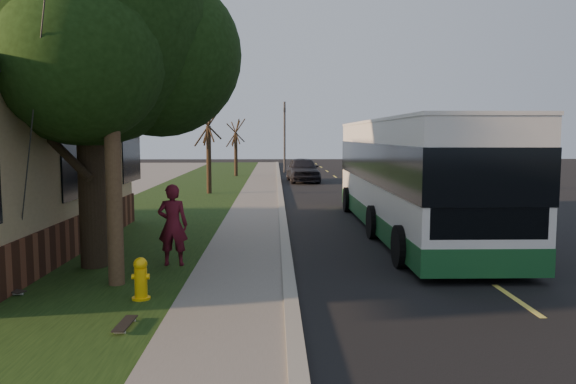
% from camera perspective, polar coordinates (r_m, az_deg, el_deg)
% --- Properties ---
extents(ground, '(120.00, 120.00, 0.00)m').
position_cam_1_polar(ground, '(10.00, 0.27, -11.12)').
color(ground, black).
rests_on(ground, ground).
extents(road, '(8.00, 80.00, 0.01)m').
position_cam_1_polar(road, '(20.24, 10.85, -2.58)').
color(road, black).
rests_on(road, ground).
extents(curb, '(0.25, 80.00, 0.12)m').
position_cam_1_polar(curb, '(19.77, -0.56, -2.51)').
color(curb, gray).
rests_on(curb, ground).
extents(sidewalk, '(2.00, 80.00, 0.08)m').
position_cam_1_polar(sidewalk, '(19.79, -3.46, -2.57)').
color(sidewalk, slate).
rests_on(sidewalk, ground).
extents(grass_verge, '(5.00, 80.00, 0.07)m').
position_cam_1_polar(grass_verge, '(20.22, -13.43, -2.56)').
color(grass_verge, black).
rests_on(grass_verge, ground).
extents(fire_hydrant, '(0.32, 0.32, 0.74)m').
position_cam_1_polar(fire_hydrant, '(10.15, -14.73, -8.52)').
color(fire_hydrant, yellow).
rests_on(fire_hydrant, grass_verge).
extents(utility_pole, '(2.86, 3.21, 9.07)m').
position_cam_1_polar(utility_pole, '(11.12, -17.74, 14.43)').
color(utility_pole, '#473321').
rests_on(utility_pole, ground).
extents(leafy_tree, '(6.30, 6.00, 7.80)m').
position_cam_1_polar(leafy_tree, '(13.02, -19.49, 15.45)').
color(leafy_tree, black).
rests_on(leafy_tree, grass_verge).
extents(bare_tree_near, '(1.38, 1.21, 4.31)m').
position_cam_1_polar(bare_tree_near, '(27.77, -8.06, 4.15)').
color(bare_tree_near, black).
rests_on(bare_tree_near, grass_verge).
extents(bare_tree_far, '(1.38, 1.21, 4.03)m').
position_cam_1_polar(bare_tree_far, '(39.67, -5.33, 4.43)').
color(bare_tree_far, black).
rests_on(bare_tree_far, grass_verge).
extents(traffic_signal, '(0.18, 0.22, 5.50)m').
position_cam_1_polar(traffic_signal, '(43.57, -0.35, 6.10)').
color(traffic_signal, '#2D2D30').
rests_on(traffic_signal, ground).
extents(transit_bus, '(2.87, 12.43, 3.36)m').
position_cam_1_polar(transit_bus, '(17.12, 12.41, 1.90)').
color(transit_bus, silver).
rests_on(transit_bus, ground).
extents(skateboarder, '(0.66, 0.44, 1.79)m').
position_cam_1_polar(skateboarder, '(12.49, -11.63, -3.29)').
color(skateboarder, '#55111E').
rests_on(skateboarder, grass_verge).
extents(skateboard_main, '(0.21, 0.75, 0.07)m').
position_cam_1_polar(skateboard_main, '(8.87, -16.23, -12.75)').
color(skateboard_main, black).
rests_on(skateboard_main, grass_verge).
extents(skateboard_spare, '(0.78, 0.53, 0.07)m').
position_cam_1_polar(skateboard_spare, '(11.44, -26.59, -8.92)').
color(skateboard_spare, black).
rests_on(skateboard_spare, grass_verge).
extents(distant_car, '(2.12, 4.67, 1.56)m').
position_cam_1_polar(distant_car, '(35.25, 1.52, 2.30)').
color(distant_car, black).
rests_on(distant_car, ground).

